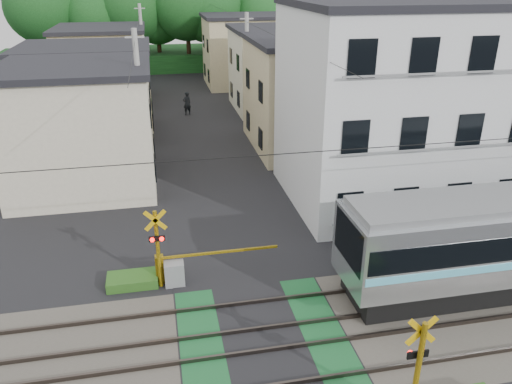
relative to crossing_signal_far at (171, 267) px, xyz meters
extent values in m
plane|color=black|center=(2.59, -3.65, -0.71)|extent=(120.00, 120.00, 0.00)
cube|color=#47423A|center=(2.59, -3.65, -0.71)|extent=(120.00, 6.00, 0.00)
cube|color=black|center=(2.59, -3.65, -0.71)|extent=(5.20, 120.00, 0.00)
cube|color=#145126|center=(0.69, -3.65, -0.70)|extent=(1.30, 6.00, 0.00)
cube|color=#145126|center=(4.49, -3.65, -0.70)|extent=(1.30, 6.00, 0.00)
cube|color=#3F3833|center=(2.59, -4.15, -0.64)|extent=(120.00, 0.08, 0.14)
cube|color=#3F3833|center=(2.59, -3.15, -0.64)|extent=(120.00, 0.08, 0.14)
cube|color=#3F3833|center=(2.59, -1.75, -0.64)|extent=(120.00, 0.08, 0.14)
cube|color=black|center=(8.20, -2.45, -0.42)|extent=(2.31, 2.12, 0.58)
cube|color=black|center=(5.65, -2.45, 1.79)|extent=(0.10, 2.32, 1.50)
cylinder|color=#E8B00C|center=(5.59, -7.25, 0.79)|extent=(0.14, 0.14, 3.00)
cube|color=#E8B00C|center=(5.59, -7.15, 1.99)|extent=(0.77, 0.05, 0.77)
cube|color=#E8B00C|center=(5.59, -7.15, 1.99)|extent=(0.77, 0.05, 0.77)
cube|color=black|center=(5.59, -7.15, 1.29)|extent=(0.55, 0.05, 0.20)
sphere|color=#FF0C07|center=(5.43, -7.09, 1.29)|extent=(0.16, 0.16, 0.16)
sphere|color=#FF0C07|center=(5.75, -7.09, 1.29)|extent=(0.16, 0.16, 0.16)
cylinder|color=#E8B00C|center=(-0.41, -0.05, 0.79)|extent=(0.14, 0.14, 3.00)
cube|color=#E8B00C|center=(-0.41, -0.15, 1.99)|extent=(0.77, 0.05, 0.77)
cube|color=#E8B00C|center=(-0.41, -0.15, 1.99)|extent=(0.77, 0.05, 0.77)
cube|color=black|center=(-0.41, -0.15, 1.29)|extent=(0.55, 0.05, 0.20)
sphere|color=#FF0C07|center=(-0.57, -0.21, 1.29)|extent=(0.16, 0.16, 0.16)
sphere|color=#FF0C07|center=(-0.25, -0.21, 1.29)|extent=(0.16, 0.16, 0.16)
cube|color=gray|center=(0.09, -0.05, -0.26)|extent=(0.70, 0.50, 0.90)
cube|color=#E8B00C|center=(-0.41, 0.20, -0.16)|extent=(0.30, 0.30, 1.10)
cube|color=#E8B00C|center=(1.84, 0.20, 0.29)|extent=(4.20, 0.08, 0.08)
cube|color=white|center=(11.09, 5.85, 3.79)|extent=(10.00, 8.00, 9.00)
cube|color=black|center=(11.09, 5.85, 8.44)|extent=(10.20, 8.16, 0.30)
cube|color=black|center=(7.39, 1.82, 0.79)|extent=(1.10, 0.06, 1.40)
cube|color=black|center=(9.84, 1.82, 0.79)|extent=(1.10, 0.06, 1.40)
cube|color=black|center=(12.29, 1.82, 0.79)|extent=(1.10, 0.06, 1.40)
cube|color=black|center=(14.74, 1.82, 0.79)|extent=(1.10, 0.06, 1.40)
cube|color=gray|center=(11.09, 1.60, 0.19)|extent=(9.00, 0.06, 0.08)
cube|color=black|center=(7.39, 1.82, 3.79)|extent=(1.10, 0.06, 1.40)
cube|color=black|center=(9.84, 1.82, 3.79)|extent=(1.10, 0.06, 1.40)
cube|color=black|center=(12.29, 1.82, 3.79)|extent=(1.10, 0.06, 1.40)
cube|color=gray|center=(11.09, 1.60, 3.19)|extent=(9.00, 0.06, 0.08)
cube|color=black|center=(7.39, 1.82, 6.79)|extent=(1.10, 0.06, 1.40)
cube|color=black|center=(9.84, 1.82, 6.79)|extent=(1.10, 0.06, 1.40)
cube|color=black|center=(12.29, 1.82, 6.79)|extent=(1.10, 0.06, 1.40)
cube|color=gray|center=(11.09, 1.60, 6.19)|extent=(9.00, 0.06, 0.08)
cube|color=beige|center=(-3.91, 10.35, 2.29)|extent=(7.00, 7.00, 6.00)
cube|color=black|center=(-3.91, 10.35, 5.44)|extent=(7.35, 7.35, 0.30)
cube|color=black|center=(-0.38, 8.60, 0.59)|extent=(0.06, 1.00, 1.20)
cube|color=black|center=(-0.38, 12.10, 0.59)|extent=(0.06, 1.00, 1.20)
cube|color=black|center=(-0.38, 8.60, 3.39)|extent=(0.06, 1.00, 1.20)
cube|color=black|center=(-0.38, 12.10, 3.39)|extent=(0.06, 1.00, 1.20)
cube|color=#C8B98D|center=(9.39, 14.35, 2.54)|extent=(7.00, 8.00, 6.50)
cube|color=black|center=(9.39, 14.35, 5.94)|extent=(7.35, 8.40, 0.30)
cube|color=black|center=(5.86, 12.35, 0.59)|extent=(0.06, 1.00, 1.20)
cube|color=black|center=(5.86, 16.35, 0.59)|extent=(0.06, 1.00, 1.20)
cube|color=black|center=(5.86, 12.35, 3.39)|extent=(0.06, 1.00, 1.20)
cube|color=black|center=(5.86, 16.35, 3.39)|extent=(0.06, 1.00, 1.20)
cube|color=#C8B98D|center=(-4.41, 19.35, 2.19)|extent=(8.00, 7.00, 5.80)
cube|color=black|center=(-4.41, 19.35, 5.24)|extent=(8.40, 7.35, 0.30)
cube|color=black|center=(-0.38, 17.60, 0.59)|extent=(0.06, 1.00, 1.20)
cube|color=black|center=(-0.38, 21.10, 0.59)|extent=(0.06, 1.00, 1.20)
cube|color=black|center=(-0.38, 17.60, 3.39)|extent=(0.06, 1.00, 1.20)
cube|color=black|center=(-0.38, 21.10, 3.39)|extent=(0.06, 1.00, 1.20)
cube|color=silver|center=(9.79, 24.35, 2.39)|extent=(7.00, 7.00, 6.20)
cube|color=black|center=(9.79, 24.35, 5.64)|extent=(7.35, 7.35, 0.30)
cube|color=black|center=(6.26, 22.60, 0.59)|extent=(0.06, 1.00, 1.20)
cube|color=black|center=(6.26, 26.10, 0.59)|extent=(0.06, 1.00, 1.20)
cube|color=black|center=(6.26, 22.60, 3.39)|extent=(0.06, 1.00, 1.20)
cube|color=black|center=(6.26, 26.10, 3.39)|extent=(0.06, 1.00, 1.20)
cube|color=#C8B98D|center=(-4.21, 29.35, 2.29)|extent=(7.00, 8.00, 6.00)
cube|color=black|center=(-4.21, 29.35, 5.44)|extent=(7.35, 8.40, 0.30)
cube|color=black|center=(-0.68, 27.35, 0.59)|extent=(0.06, 1.00, 1.20)
cube|color=black|center=(-0.68, 31.35, 0.59)|extent=(0.06, 1.00, 1.20)
cube|color=black|center=(-0.68, 27.35, 3.39)|extent=(0.06, 1.00, 1.20)
cube|color=black|center=(-0.68, 31.35, 3.39)|extent=(0.06, 1.00, 1.20)
cube|color=#C8B98D|center=(9.09, 34.35, 2.49)|extent=(8.00, 7.00, 6.40)
cube|color=black|center=(9.09, 34.35, 5.84)|extent=(8.40, 7.35, 0.30)
cube|color=black|center=(5.06, 32.60, 0.59)|extent=(0.06, 1.00, 1.20)
cube|color=black|center=(5.06, 36.10, 0.59)|extent=(0.06, 1.00, 1.20)
cube|color=black|center=(5.06, 32.60, 3.39)|extent=(0.06, 1.00, 1.20)
cube|color=black|center=(5.06, 36.10, 3.39)|extent=(0.06, 1.00, 1.20)
cube|color=#1B511D|center=(2.59, 46.35, 0.29)|extent=(40.00, 10.00, 2.00)
cylinder|color=#332114|center=(-11.08, 43.56, 2.00)|extent=(0.50, 0.50, 5.42)
sphere|color=#1B511D|center=(-11.08, 43.56, 6.33)|extent=(7.58, 7.58, 7.58)
cylinder|color=#332114|center=(-9.00, 45.17, 2.00)|extent=(0.50, 0.50, 5.43)
sphere|color=#1B511D|center=(-9.00, 45.17, 6.34)|extent=(7.60, 7.60, 7.60)
cylinder|color=#332114|center=(-5.79, 43.50, 1.63)|extent=(0.50, 0.50, 4.67)
sphere|color=#1B511D|center=(-5.79, 43.50, 5.36)|extent=(6.54, 6.54, 6.54)
cylinder|color=#332114|center=(-3.19, 45.83, 2.08)|extent=(0.50, 0.50, 5.58)
sphere|color=#1B511D|center=(-3.19, 45.83, 6.55)|extent=(7.82, 7.82, 7.82)
cylinder|color=#332114|center=(-1.64, 43.39, 2.01)|extent=(0.50, 0.50, 5.45)
sphere|color=#1B511D|center=(-1.64, 43.39, 6.38)|extent=(7.63, 7.63, 7.63)
cylinder|color=#332114|center=(0.78, 44.42, 1.67)|extent=(0.50, 0.50, 4.76)
sphere|color=#1B511D|center=(0.78, 44.42, 5.48)|extent=(6.66, 6.66, 6.66)
cylinder|color=#332114|center=(3.99, 42.56, 2.10)|extent=(0.50, 0.50, 5.62)
sphere|color=#1B511D|center=(3.99, 42.56, 6.60)|extent=(7.87, 7.87, 7.87)
cylinder|color=#332114|center=(6.36, 42.32, 1.87)|extent=(0.50, 0.50, 5.17)
sphere|color=#1B511D|center=(6.36, 42.32, 6.01)|extent=(7.24, 7.24, 7.24)
cylinder|color=#332114|center=(9.25, 47.25, 1.33)|extent=(0.50, 0.50, 4.08)
sphere|color=#1B511D|center=(9.25, 47.25, 4.60)|extent=(5.72, 5.72, 5.72)
cylinder|color=#332114|center=(12.19, 41.91, 1.45)|extent=(0.50, 0.50, 4.33)
sphere|color=#1B511D|center=(12.19, 41.91, 4.92)|extent=(6.06, 6.06, 6.06)
cylinder|color=#332114|center=(14.34, 42.45, 1.34)|extent=(0.50, 0.50, 4.10)
sphere|color=#1B511D|center=(14.34, 42.45, 4.62)|extent=(5.74, 5.74, 5.74)
cylinder|color=#332114|center=(17.33, 47.28, 1.86)|extent=(0.50, 0.50, 5.15)
sphere|color=#1B511D|center=(17.33, 47.28, 5.99)|extent=(7.21, 7.21, 7.21)
cube|color=black|center=(8.59, -2.45, 4.89)|extent=(60.00, 0.02, 0.02)
cylinder|color=#A5A5A0|center=(-0.81, 9.35, 3.29)|extent=(0.26, 0.26, 8.00)
cube|color=#A5A5A0|center=(-0.81, 9.35, 6.89)|extent=(0.90, 0.08, 0.08)
cylinder|color=#A5A5A0|center=(6.19, 18.35, 3.29)|extent=(0.26, 0.26, 8.00)
cube|color=#A5A5A0|center=(6.19, 18.35, 6.89)|extent=(0.90, 0.08, 0.08)
cylinder|color=#A5A5A0|center=(-0.81, 30.35, 3.29)|extent=(0.26, 0.26, 8.00)
cube|color=#A5A5A0|center=(-0.81, 30.35, 6.89)|extent=(0.90, 0.08, 0.08)
cube|color=black|center=(-0.81, 19.85, 6.69)|extent=(0.02, 42.00, 0.02)
cube|color=black|center=(6.19, 19.85, 6.69)|extent=(0.02, 42.00, 0.02)
imported|color=black|center=(2.30, 23.54, 0.21)|extent=(0.79, 0.67, 1.85)
cube|color=#2D5E1E|center=(-1.41, 0.25, -0.53)|extent=(1.80, 1.00, 0.36)
cube|color=#2D5E1E|center=(7.19, -0.45, -0.56)|extent=(1.50, 0.90, 0.30)
camera|label=1|loc=(-0.06, -15.53, 9.64)|focal=35.00mm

